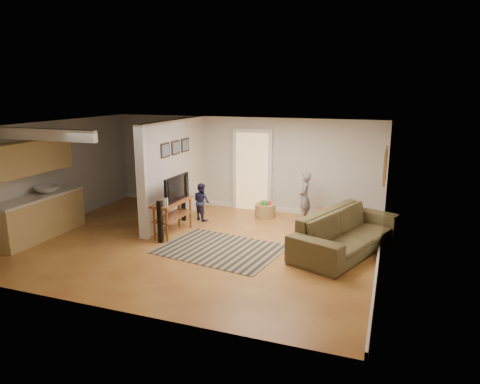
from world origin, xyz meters
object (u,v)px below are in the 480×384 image
Objects in this scene: speaker_left at (160,222)px; child at (304,221)px; sofa at (345,251)px; speaker_right at (183,200)px; tv_console at (173,204)px; toddler at (202,220)px; toy_basket at (265,210)px; coffee_table at (342,215)px.

speaker_left is 0.77× the size of child.
speaker_left is at bearing -52.17° from child.
speaker_right is (-4.07, 0.76, 0.53)m from sofa.
child is at bearing 39.05° from tv_console.
speaker_right is at bearing 55.12° from toddler.
toddler reaches higher than sofa.
speaker_right is (-0.26, 1.01, -0.19)m from tv_console.
toy_basket is at bearing -124.10° from toddler.
sofa is 2.67× the size of speaker_right.
speaker_left reaches higher than coffee_table.
speaker_right is (-0.27, 1.60, 0.06)m from speaker_left.
sofa is at bearing -79.26° from coffee_table.
toy_basket is (-1.97, 0.35, -0.15)m from coffee_table.
sofa is 2.23× the size of tv_console.
toddler is at bearing 84.94° from tv_console.
speaker_right reaches higher than coffee_table.
sofa is 4.18m from speaker_right.
speaker_left is 0.98× the size of toddler.
tv_console is 1.35× the size of speaker_left.
speaker_left is 1.62m from speaker_right.
toy_basket is at bearing 169.90° from coffee_table.
speaker_right is at bearing 106.03° from tv_console.
sofa is 3.88m from tv_console.
toy_basket is at bearing 57.49° from speaker_left.
sofa is 5.35× the size of toy_basket.
speaker_right reaches higher than speaker_left.
coffee_table is at bearing -8.23° from speaker_right.
toy_basket reaches higher than sofa.
speaker_right reaches higher than toddler.
sofa is 2.28× the size of coffee_table.
speaker_right is at bearing -78.05° from child.
speaker_right reaches higher than toy_basket.
toddler is (-3.67, 0.96, 0.00)m from sofa.
coffee_table is (-0.26, 1.37, 0.34)m from sofa.
child reaches higher than sofa.
coffee_table reaches higher than toy_basket.
child is at bearing 1.69° from toy_basket.
tv_console is 1.33× the size of toddler.
tv_console is 2.58m from toy_basket.
tv_console is (-3.55, -1.62, 0.37)m from coffee_table.
speaker_left is 1.77× the size of toy_basket.
coffee_table reaches higher than sofa.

